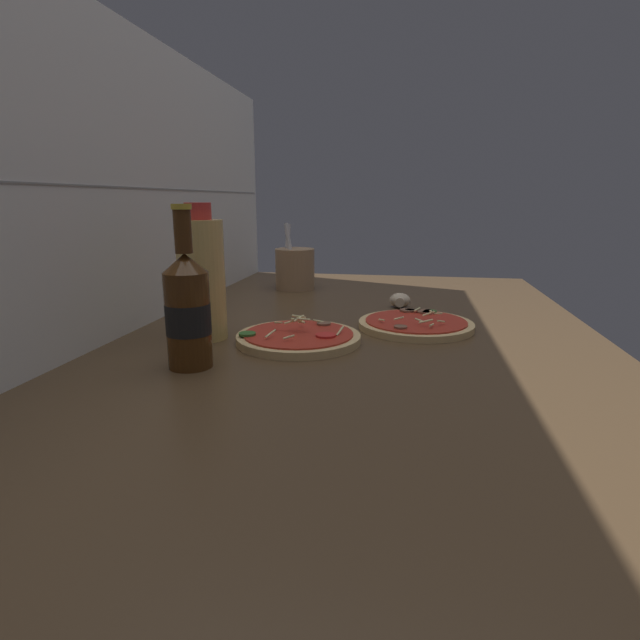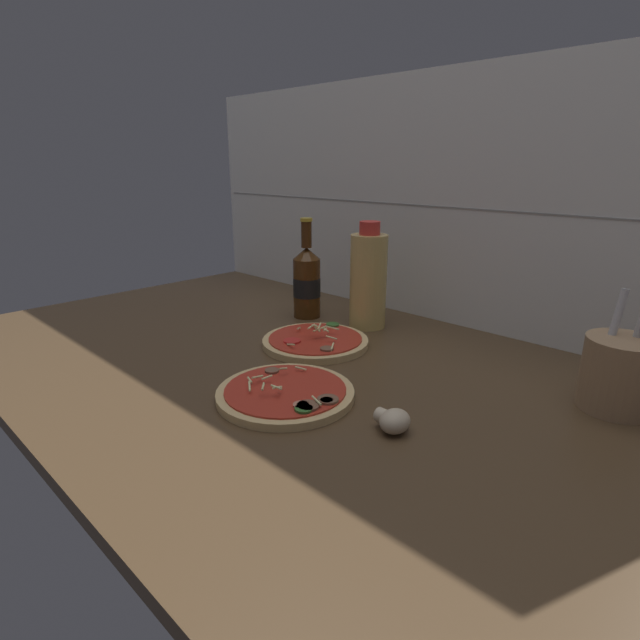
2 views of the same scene
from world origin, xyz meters
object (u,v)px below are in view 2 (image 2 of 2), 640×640
(beer_bottle, at_px, (307,281))
(oil_bottle, at_px, (368,280))
(pizza_near, at_px, (286,393))
(mushroom_left, at_px, (393,421))
(utensil_crock, at_px, (620,373))
(pizza_far, at_px, (315,341))

(beer_bottle, relative_size, oil_bottle, 1.00)
(pizza_near, bearing_deg, mushroom_left, 10.48)
(pizza_near, height_order, mushroom_left, pizza_near)
(pizza_near, height_order, utensil_crock, utensil_crock)
(oil_bottle, xyz_separation_m, mushroom_left, (0.34, -0.35, -0.10))
(oil_bottle, bearing_deg, mushroom_left, -46.45)
(beer_bottle, height_order, utensil_crock, beer_bottle)
(beer_bottle, height_order, oil_bottle, same)
(beer_bottle, xyz_separation_m, oil_bottle, (0.16, 0.04, 0.02))
(pizza_near, distance_m, utensil_crock, 0.53)
(pizza_far, bearing_deg, mushroom_left, -27.77)
(pizza_far, distance_m, utensil_crock, 0.56)
(mushroom_left, xyz_separation_m, utensil_crock, (0.21, 0.31, 0.04))
(pizza_far, distance_m, oil_bottle, 0.21)
(oil_bottle, bearing_deg, beer_bottle, -164.46)
(mushroom_left, bearing_deg, pizza_near, -169.52)
(pizza_far, height_order, mushroom_left, pizza_far)
(pizza_far, distance_m, beer_bottle, 0.23)
(pizza_far, height_order, oil_bottle, oil_bottle)
(pizza_near, bearing_deg, oil_bottle, 110.32)
(pizza_far, height_order, utensil_crock, utensil_crock)
(pizza_far, bearing_deg, beer_bottle, 140.44)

